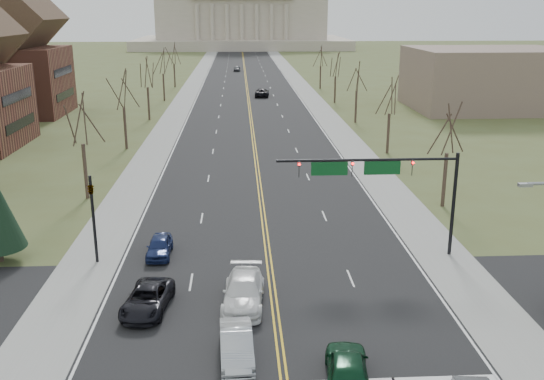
{
  "coord_description": "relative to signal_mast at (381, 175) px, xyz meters",
  "views": [
    {
      "loc": [
        -1.88,
        -24.56,
        16.28
      ],
      "look_at": [
        0.58,
        19.65,
        3.0
      ],
      "focal_mm": 40.0,
      "sensor_mm": 36.0,
      "label": 1
    }
  ],
  "objects": [
    {
      "name": "tree_r_4",
      "position": [
        8.05,
        90.5,
        0.79
      ],
      "size": [
        3.74,
        3.74,
        8.5
      ],
      "color": "#31261D",
      "rests_on": "ground"
    },
    {
      "name": "tree_r_3",
      "position": [
        8.05,
        70.5,
        0.79
      ],
      "size": [
        3.74,
        3.74,
        8.5
      ],
      "color": "#31261D",
      "rests_on": "ground"
    },
    {
      "name": "car_sb_outer_lead",
      "position": [
        -14.6,
        -7.01,
        -5.07
      ],
      "size": [
        2.84,
        5.14,
        1.36
      ],
      "primitive_type": "imported",
      "rotation": [
        0.0,
        0.0,
        -0.12
      ],
      "color": "black",
      "rests_on": "road"
    },
    {
      "name": "car_sb_outer_second",
      "position": [
        -14.89,
        0.87,
        -5.08
      ],
      "size": [
        1.59,
        3.96,
        1.35
      ],
      "primitive_type": "imported",
      "rotation": [
        0.0,
        0.0,
        0.0
      ],
      "color": "navy",
      "rests_on": "road"
    },
    {
      "name": "tree_l_0",
      "position": [
        -22.95,
        14.5,
        1.18
      ],
      "size": [
        3.96,
        3.96,
        9.0
      ],
      "color": "#31261D",
      "rests_on": "ground"
    },
    {
      "name": "car_far_sb",
      "position": [
        -9.58,
        128.69,
        -5.03
      ],
      "size": [
        1.94,
        4.34,
        1.45
      ],
      "primitive_type": "imported",
      "rotation": [
        0.0,
        0.0,
        -0.06
      ],
      "color": "#43454A",
      "rests_on": "road"
    },
    {
      "name": "signal_mast",
      "position": [
        0.0,
        0.0,
        0.0
      ],
      "size": [
        12.12,
        0.44,
        7.2
      ],
      "color": "black",
      "rests_on": "ground"
    },
    {
      "name": "bldg_right_mass",
      "position": [
        32.55,
        62.5,
        -0.76
      ],
      "size": [
        25.0,
        20.0,
        10.0
      ],
      "primitive_type": "cube",
      "color": "#7D6759",
      "rests_on": "ground"
    },
    {
      "name": "bldg_left_far",
      "position": [
        -45.44,
        60.5,
        3.78
      ],
      "size": [
        17.1,
        14.28,
        23.25
      ],
      "color": "brown",
      "rests_on": "ground"
    },
    {
      "name": "car_sb_inner_second",
      "position": [
        -9.21,
        -6.66,
        -4.94
      ],
      "size": [
        2.68,
        5.72,
        1.62
      ],
      "primitive_type": "imported",
      "rotation": [
        0.0,
        0.0,
        -0.08
      ],
      "color": "white",
      "rests_on": "road"
    },
    {
      "name": "tree_l_2",
      "position": [
        -22.95,
        54.5,
        1.18
      ],
      "size": [
        3.96,
        3.96,
        9.0
      ],
      "color": "#31261D",
      "rests_on": "ground"
    },
    {
      "name": "tree_r_1",
      "position": [
        8.05,
        30.5,
        0.79
      ],
      "size": [
        3.74,
        3.74,
        8.5
      ],
      "color": "#31261D",
      "rests_on": "ground"
    },
    {
      "name": "tree_r_2",
      "position": [
        8.05,
        50.5,
        0.79
      ],
      "size": [
        3.74,
        3.74,
        8.5
      ],
      "color": "#31261D",
      "rests_on": "ground"
    },
    {
      "name": "tree_l_3",
      "position": [
        -22.95,
        74.5,
        1.18
      ],
      "size": [
        3.96,
        3.96,
        9.0
      ],
      "color": "#31261D",
      "rests_on": "ground"
    },
    {
      "name": "ground",
      "position": [
        -7.45,
        -13.5,
        -5.76
      ],
      "size": [
        600.0,
        600.0,
        0.0
      ],
      "primitive_type": "plane",
      "color": "#4F542A",
      "rests_on": "ground"
    },
    {
      "name": "center_line",
      "position": [
        -7.45,
        96.5,
        -5.75
      ],
      "size": [
        0.42,
        380.0,
        0.01
      ],
      "primitive_type": "cube",
      "color": "gold",
      "rests_on": "road"
    },
    {
      "name": "edge_line_right",
      "position": [
        2.35,
        96.5,
        -5.75
      ],
      "size": [
        0.15,
        380.0,
        0.01
      ],
      "primitive_type": "cube",
      "color": "silver",
      "rests_on": "road"
    },
    {
      "name": "tree_r_0",
      "position": [
        8.05,
        10.5,
        0.79
      ],
      "size": [
        3.74,
        3.74,
        8.5
      ],
      "color": "#31261D",
      "rests_on": "ground"
    },
    {
      "name": "sidewalk_left",
      "position": [
        -19.45,
        96.5,
        -5.75
      ],
      "size": [
        4.0,
        380.0,
        0.03
      ],
      "primitive_type": "cube",
      "color": "gray",
      "rests_on": "ground"
    },
    {
      "name": "capitol",
      "position": [
        -7.45,
        236.41,
        8.44
      ],
      "size": [
        90.0,
        60.0,
        50.0
      ],
      "color": "#C0B1A0",
      "rests_on": "ground"
    },
    {
      "name": "sidewalk_right",
      "position": [
        4.55,
        96.5,
        -5.75
      ],
      "size": [
        4.0,
        380.0,
        0.03
      ],
      "primitive_type": "cube",
      "color": "gray",
      "rests_on": "ground"
    },
    {
      "name": "cross_road",
      "position": [
        -7.45,
        -7.5,
        -5.76
      ],
      "size": [
        120.0,
        14.0,
        0.01
      ],
      "primitive_type": "cube",
      "color": "black",
      "rests_on": "ground"
    },
    {
      "name": "car_sb_inner_lead",
      "position": [
        -9.61,
        -12.21,
        -5.02
      ],
      "size": [
        1.76,
        4.52,
        1.47
      ],
      "primitive_type": "imported",
      "rotation": [
        0.0,
        0.0,
        0.05
      ],
      "color": "#B3B7BC",
      "rests_on": "road"
    },
    {
      "name": "signal_left",
      "position": [
        -18.95,
        0.0,
        -2.05
      ],
      "size": [
        0.32,
        0.36,
        6.0
      ],
      "color": "black",
      "rests_on": "ground"
    },
    {
      "name": "tree_l_1",
      "position": [
        -22.95,
        34.5,
        1.18
      ],
      "size": [
        3.96,
        3.96,
        9.0
      ],
      "color": "#31261D",
      "rests_on": "ground"
    },
    {
      "name": "road",
      "position": [
        -7.45,
        96.5,
        -5.76
      ],
      "size": [
        20.0,
        380.0,
        0.01
      ],
      "primitive_type": "cube",
      "color": "black",
      "rests_on": "ground"
    },
    {
      "name": "car_nb_inner_lead",
      "position": [
        -4.64,
        -14.61,
        -4.93
      ],
      "size": [
        2.53,
        5.01,
        1.64
      ],
      "primitive_type": "imported",
      "rotation": [
        0.0,
        0.0,
        3.01
      ],
      "color": "#0B341C",
      "rests_on": "road"
    },
    {
      "name": "edge_line_left",
      "position": [
        -17.25,
        96.5,
        -5.75
      ],
      "size": [
        0.15,
        380.0,
        0.01
      ],
      "primitive_type": "cube",
      "color": "silver",
      "rests_on": "road"
    },
    {
      "name": "tree_l_4",
      "position": [
        -22.95,
        94.5,
        1.18
      ],
      "size": [
        3.96,
        3.96,
        9.0
      ],
      "color": "#31261D",
      "rests_on": "ground"
    },
    {
      "name": "car_far_nb",
      "position": [
        -4.75,
        79.26,
        -4.97
      ],
      "size": [
        3.03,
        5.78,
        1.55
      ],
      "primitive_type": "imported",
      "rotation": [
        0.0,
        0.0,
        3.06
      ],
      "color": "black",
      "rests_on": "road"
    }
  ]
}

